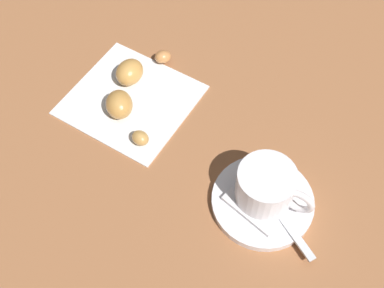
# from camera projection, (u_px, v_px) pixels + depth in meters

# --- Properties ---
(ground_plane) EXTENTS (1.80, 1.80, 0.00)m
(ground_plane) POSITION_uv_depth(u_px,v_px,m) (205.00, 149.00, 0.62)
(ground_plane) COLOR #9D623B
(saucer) EXTENTS (0.12, 0.12, 0.01)m
(saucer) POSITION_uv_depth(u_px,v_px,m) (263.00, 201.00, 0.58)
(saucer) COLOR white
(saucer) RESTS_ON ground
(espresso_cup) EXTENTS (0.09, 0.07, 0.05)m
(espresso_cup) POSITION_uv_depth(u_px,v_px,m) (267.00, 187.00, 0.55)
(espresso_cup) COLOR white
(espresso_cup) RESTS_ON saucer
(teaspoon) EXTENTS (0.14, 0.06, 0.01)m
(teaspoon) POSITION_uv_depth(u_px,v_px,m) (264.00, 192.00, 0.57)
(teaspoon) COLOR silver
(teaspoon) RESTS_ON saucer
(sugar_packet) EXTENTS (0.07, 0.02, 0.01)m
(sugar_packet) POSITION_uv_depth(u_px,v_px,m) (249.00, 212.00, 0.56)
(sugar_packet) COLOR white
(sugar_packet) RESTS_ON saucer
(napkin) EXTENTS (0.18, 0.18, 0.00)m
(napkin) POSITION_uv_depth(u_px,v_px,m) (131.00, 99.00, 0.66)
(napkin) COLOR white
(napkin) RESTS_ON ground
(croissant) EXTENTS (0.12, 0.14, 0.03)m
(croissant) POSITION_uv_depth(u_px,v_px,m) (128.00, 89.00, 0.65)
(croissant) COLOR #CA8348
(croissant) RESTS_ON napkin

